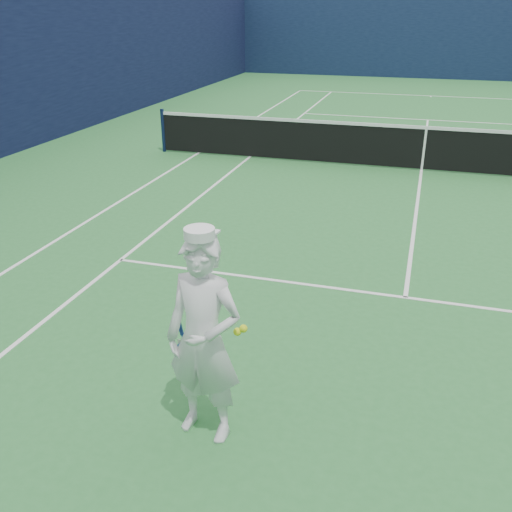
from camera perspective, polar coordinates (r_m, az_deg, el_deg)
The scene contains 5 objects.
ground at distance 13.65m, azimuth 16.21°, elevation 8.21°, with size 80.00×80.00×0.00m, color #2C7334.
court_markings at distance 13.64m, azimuth 16.22°, elevation 8.23°, with size 11.03×23.83×0.01m.
windscreen_fence at distance 13.28m, azimuth 17.24°, elevation 16.52°, with size 20.12×36.12×4.00m.
tennis_net at distance 13.51m, azimuth 16.49°, elevation 10.47°, with size 12.88×0.09×1.07m.
tennis_player at distance 4.78m, azimuth -5.23°, elevation -8.33°, with size 0.77×0.57×1.93m.
Camera 1 is at (0.02, -13.19, 3.49)m, focal length 40.00 mm.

